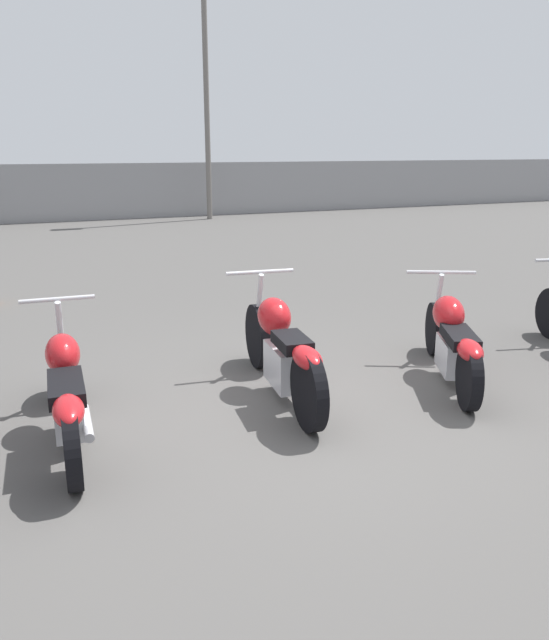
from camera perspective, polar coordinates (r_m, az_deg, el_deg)
name	(u,v)px	position (r m, az deg, el deg)	size (l,w,h in m)	color
ground_plane	(305,414)	(5.24, 2.76, -8.58)	(60.00, 60.00, 0.00)	#514F4C
fence_back	(80,193)	(19.87, -17.33, 11.07)	(40.00, 0.04, 1.68)	gray
light_pole_left	(205,62)	(19.70, -6.33, 22.43)	(0.70, 0.35, 7.73)	slate
motorcycle_slot_1	(67,391)	(4.90, -18.47, -6.21)	(0.60, 2.15, 0.95)	black
motorcycle_slot_2	(282,349)	(5.47, 0.65, -2.69)	(0.66, 2.17, 1.01)	black
motorcycle_slot_3	(452,339)	(6.08, 15.93, -1.67)	(1.09, 1.86, 0.93)	black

